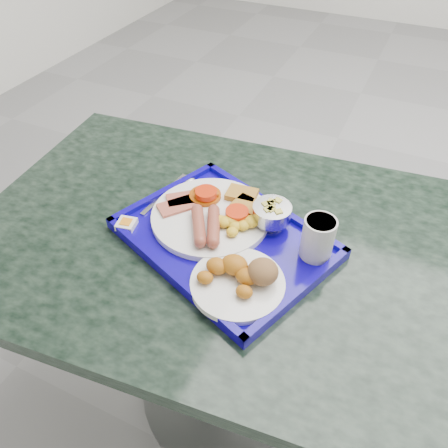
% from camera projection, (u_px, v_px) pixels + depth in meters
% --- Properties ---
extents(floor, '(6.00, 6.00, 0.00)m').
position_uv_depth(floor, '(444.00, 239.00, 2.04)').
color(floor, gray).
rests_on(floor, ground).
extents(table, '(1.25, 0.90, 0.74)m').
position_uv_depth(table, '(225.00, 288.00, 1.12)').
color(table, slate).
rests_on(table, floor).
extents(tray, '(0.53, 0.47, 0.03)m').
position_uv_depth(tray, '(224.00, 239.00, 0.97)').
color(tray, '#0E039A').
rests_on(tray, table).
extents(main_plate, '(0.27, 0.27, 0.04)m').
position_uv_depth(main_plate, '(214.00, 214.00, 1.00)').
color(main_plate, white).
rests_on(main_plate, tray).
extents(bread_plate, '(0.19, 0.19, 0.06)m').
position_uv_depth(bread_plate, '(241.00, 278.00, 0.86)').
color(bread_plate, white).
rests_on(bread_plate, tray).
extents(fruit_bowl, '(0.09, 0.09, 0.06)m').
position_uv_depth(fruit_bowl, '(272.00, 213.00, 0.97)').
color(fruit_bowl, '#A8A8AA').
rests_on(fruit_bowl, tray).
extents(juice_cup, '(0.07, 0.07, 0.09)m').
position_uv_depth(juice_cup, '(318.00, 237.00, 0.90)').
color(juice_cup, silver).
rests_on(juice_cup, tray).
extents(spoon, '(0.04, 0.18, 0.01)m').
position_uv_depth(spoon, '(183.00, 186.00, 1.10)').
color(spoon, '#A8A8AA').
rests_on(spoon, tray).
extents(knife, '(0.03, 0.18, 0.00)m').
position_uv_depth(knife, '(165.00, 194.00, 1.08)').
color(knife, '#A8A8AA').
rests_on(knife, tray).
extents(jam_packet, '(0.05, 0.05, 0.02)m').
position_uv_depth(jam_packet, '(126.00, 224.00, 0.99)').
color(jam_packet, white).
rests_on(jam_packet, tray).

